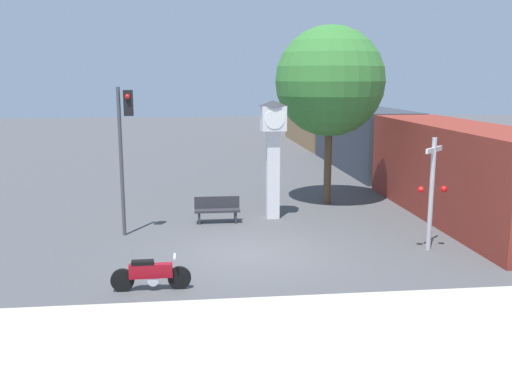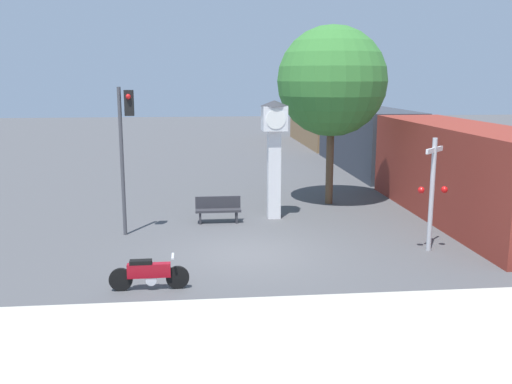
# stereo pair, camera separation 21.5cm
# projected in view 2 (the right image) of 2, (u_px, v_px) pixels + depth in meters

# --- Properties ---
(ground_plane) EXTENTS (120.00, 120.00, 0.00)m
(ground_plane) POSITION_uv_depth(u_px,v_px,m) (249.00, 254.00, 16.61)
(ground_plane) COLOR #4C4C4F
(sidewalk_strip) EXTENTS (36.00, 6.00, 0.10)m
(sidewalk_strip) POSITION_uv_depth(u_px,v_px,m) (283.00, 363.00, 10.17)
(sidewalk_strip) COLOR #BCB7A8
(sidewalk_strip) RESTS_ON ground_plane
(motorcycle) EXTENTS (1.92, 0.41, 0.85)m
(motorcycle) POSITION_uv_depth(u_px,v_px,m) (149.00, 274.00, 13.74)
(motorcycle) COLOR black
(motorcycle) RESTS_ON ground_plane
(clock_tower) EXTENTS (1.03, 1.03, 4.26)m
(clock_tower) POSITION_uv_depth(u_px,v_px,m) (274.00, 141.00, 20.36)
(clock_tower) COLOR white
(clock_tower) RESTS_ON ground_plane
(freight_train) EXTENTS (2.80, 35.57, 3.40)m
(freight_train) POSITION_uv_depth(u_px,v_px,m) (366.00, 138.00, 32.20)
(freight_train) COLOR maroon
(freight_train) RESTS_ON ground_plane
(traffic_light) EXTENTS (0.50, 0.35, 4.77)m
(traffic_light) POSITION_uv_depth(u_px,v_px,m) (125.00, 135.00, 18.02)
(traffic_light) COLOR #47474C
(traffic_light) RESTS_ON ground_plane
(railroad_crossing_signal) EXTENTS (0.90, 0.82, 3.35)m
(railroad_crossing_signal) POSITION_uv_depth(u_px,v_px,m) (432.00, 190.00, 16.59)
(railroad_crossing_signal) COLOR #B7B7BC
(railroad_crossing_signal) RESTS_ON ground_plane
(street_tree) EXTENTS (4.32, 4.32, 7.07)m
(street_tree) POSITION_uv_depth(u_px,v_px,m) (332.00, 81.00, 22.32)
(street_tree) COLOR brown
(street_tree) RESTS_ON ground_plane
(bench) EXTENTS (1.60, 0.44, 0.92)m
(bench) POSITION_uv_depth(u_px,v_px,m) (218.00, 209.00, 20.13)
(bench) COLOR #2D2D33
(bench) RESTS_ON ground_plane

